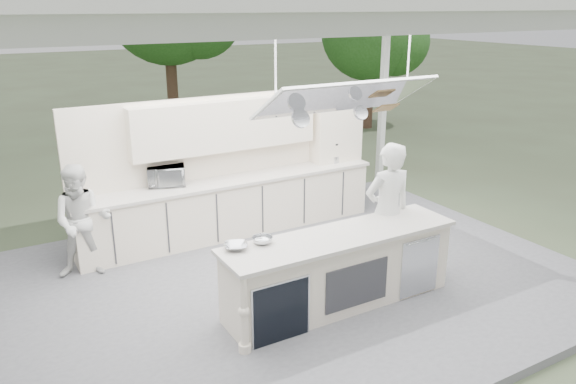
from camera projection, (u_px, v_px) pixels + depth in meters
ground at (290, 286)px, 7.85m from camera, size 90.00×90.00×0.00m
stage_deck at (290, 282)px, 7.83m from camera, size 8.00×6.00×0.12m
tent at (291, 7)px, 6.66m from camera, size 8.20×6.20×3.86m
demo_island at (339, 270)px, 6.99m from camera, size 3.10×0.79×0.95m
back_counter at (232, 206)px, 9.22m from camera, size 5.08×0.72×0.95m
back_wall_unit at (249, 142)px, 9.29m from camera, size 5.05×0.48×2.25m
tree_cluster at (98, 23)px, 14.75m from camera, size 19.55×9.40×5.85m
head_chef at (387, 212)px, 7.60m from camera, size 0.74×0.53×1.92m
sous_chef at (82, 221)px, 7.69m from camera, size 0.92×0.80×1.60m
toaster_oven at (166, 176)px, 8.69m from camera, size 0.65×0.53×0.31m
bowl_large at (236, 246)px, 6.44m from camera, size 0.36×0.36×0.07m
bowl_small at (262, 240)px, 6.60m from camera, size 0.30×0.30×0.08m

